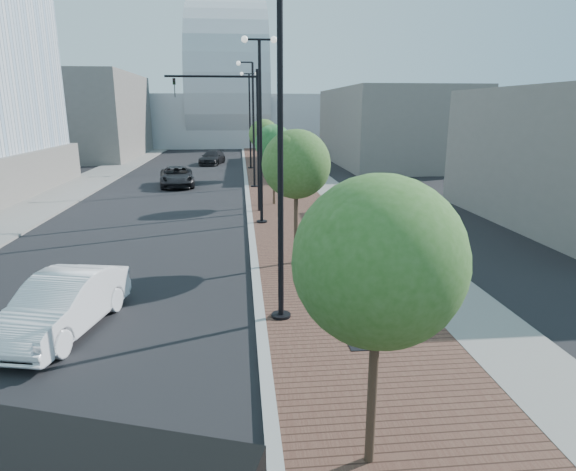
{
  "coord_description": "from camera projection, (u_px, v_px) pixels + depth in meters",
  "views": [
    {
      "loc": [
        -0.47,
        -2.85,
        5.93
      ],
      "look_at": [
        1.0,
        12.0,
        2.0
      ],
      "focal_mm": 30.23,
      "sensor_mm": 36.0,
      "label": 1
    }
  ],
  "objects": [
    {
      "name": "sidewalk",
      "position": [
        285.0,
        176.0,
        43.11
      ],
      "size": [
        7.0,
        140.0,
        0.12
      ],
      "primitive_type": "cube",
      "color": "#4C2D23",
      "rests_on": "ground"
    },
    {
      "name": "concrete_strip",
      "position": [
        315.0,
        176.0,
        43.37
      ],
      "size": [
        2.4,
        140.0,
        0.13
      ],
      "primitive_type": "cube",
      "color": "slate",
      "rests_on": "ground"
    },
    {
      "name": "curb",
      "position": [
        246.0,
        177.0,
        42.78
      ],
      "size": [
        0.3,
        140.0,
        0.14
      ],
      "primitive_type": "cube",
      "color": "gray",
      "rests_on": "ground"
    },
    {
      "name": "west_sidewalk",
      "position": [
        94.0,
        179.0,
        41.55
      ],
      "size": [
        4.0,
        140.0,
        0.12
      ],
      "primitive_type": "cube",
      "color": "slate",
      "rests_on": "ground"
    },
    {
      "name": "white_sedan",
      "position": [
        63.0,
        304.0,
        13.1
      ],
      "size": [
        2.67,
        5.07,
        1.59
      ],
      "primitive_type": "imported",
      "rotation": [
        0.0,
        0.0,
        -0.21
      ],
      "color": "white",
      "rests_on": "ground"
    },
    {
      "name": "dark_car_mid",
      "position": [
        177.0,
        177.0,
        37.82
      ],
      "size": [
        3.25,
        5.75,
        1.52
      ],
      "primitive_type": "imported",
      "rotation": [
        0.0,
        0.0,
        0.14
      ],
      "color": "black",
      "rests_on": "ground"
    },
    {
      "name": "dark_car_far",
      "position": [
        212.0,
        158.0,
        52.66
      ],
      "size": [
        3.01,
        5.34,
        1.46
      ],
      "primitive_type": "imported",
      "rotation": [
        0.0,
        0.0,
        -0.2
      ],
      "color": "black",
      "rests_on": "ground"
    },
    {
      "name": "pedestrian",
      "position": [
        418.0,
        249.0,
        18.16
      ],
      "size": [
        0.71,
        0.61,
        1.64
      ],
      "primitive_type": "imported",
      "rotation": [
        0.0,
        0.0,
        3.57
      ],
      "color": "black",
      "rests_on": "ground"
    },
    {
      "name": "streetlight_1",
      "position": [
        276.0,
        170.0,
        12.86
      ],
      "size": [
        1.44,
        0.56,
        9.21
      ],
      "color": "black",
      "rests_on": "ground"
    },
    {
      "name": "streetlight_2",
      "position": [
        261.0,
        131.0,
        24.3
      ],
      "size": [
        1.72,
        0.56,
        9.28
      ],
      "color": "black",
      "rests_on": "ground"
    },
    {
      "name": "streetlight_3",
      "position": [
        252.0,
        130.0,
        35.96
      ],
      "size": [
        1.44,
        0.56,
        9.21
      ],
      "color": "black",
      "rests_on": "ground"
    },
    {
      "name": "streetlight_4",
      "position": [
        250.0,
        120.0,
        47.4
      ],
      "size": [
        1.72,
        0.56,
        9.28
      ],
      "color": "black",
      "rests_on": "ground"
    },
    {
      "name": "traffic_mast",
      "position": [
        242.0,
        126.0,
        27.06
      ],
      "size": [
        5.09,
        0.2,
        8.0
      ],
      "color": "black",
      "rests_on": "ground"
    },
    {
      "name": "tree_0",
      "position": [
        381.0,
        261.0,
        7.4
      ],
      "size": [
        2.68,
        2.68,
        5.01
      ],
      "color": "#382619",
      "rests_on": "ground"
    },
    {
      "name": "tree_1",
      "position": [
        297.0,
        165.0,
        17.92
      ],
      "size": [
        2.58,
        2.56,
        5.21
      ],
      "color": "#382619",
      "rests_on": "ground"
    },
    {
      "name": "tree_2",
      "position": [
        274.0,
        144.0,
        29.49
      ],
      "size": [
        2.35,
        2.3,
        5.0
      ],
      "color": "#382619",
      "rests_on": "ground"
    },
    {
      "name": "tree_3",
      "position": [
        264.0,
        134.0,
        41.05
      ],
      "size": [
        2.56,
        2.54,
        5.06
      ],
      "color": "#382619",
      "rests_on": "ground"
    },
    {
      "name": "convention_center",
      "position": [
        230.0,
        108.0,
        84.38
      ],
      "size": [
        50.0,
        30.0,
        50.0
      ],
      "color": "#A9AEB3",
      "rests_on": "ground"
    },
    {
      "name": "commercial_block_nw",
      "position": [
        78.0,
        116.0,
        58.87
      ],
      "size": [
        14.0,
        20.0,
        10.0
      ],
      "primitive_type": "cube",
      "color": "#64605A",
      "rests_on": "ground"
    },
    {
      "name": "commercial_block_ne",
      "position": [
        390.0,
        126.0,
        52.92
      ],
      "size": [
        12.0,
        22.0,
        8.0
      ],
      "primitive_type": "cube",
      "color": "slate",
      "rests_on": "ground"
    },
    {
      "name": "utility_cover_1",
      "position": [
        359.0,
        346.0,
        12.19
      ],
      "size": [
        0.5,
        0.5,
        0.02
      ],
      "primitive_type": "cube",
      "color": "black",
      "rests_on": "sidewalk"
    },
    {
      "name": "utility_cover_2",
      "position": [
        303.0,
        236.0,
        22.78
      ],
      "size": [
        0.5,
        0.5,
        0.02
      ],
      "primitive_type": "cube",
      "color": "black",
      "rests_on": "sidewalk"
    }
  ]
}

